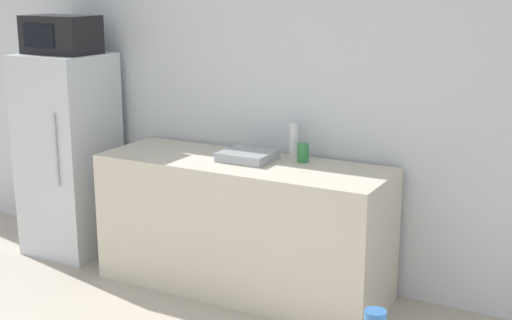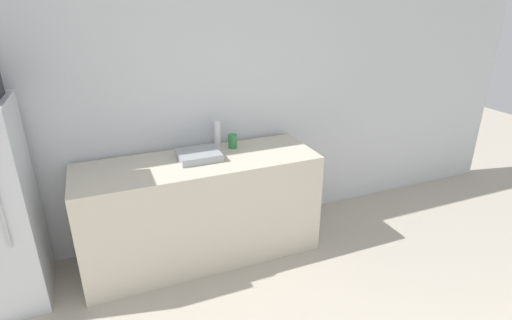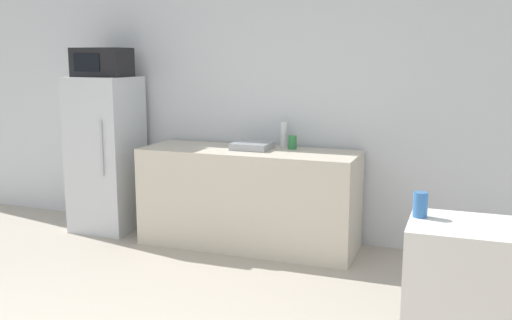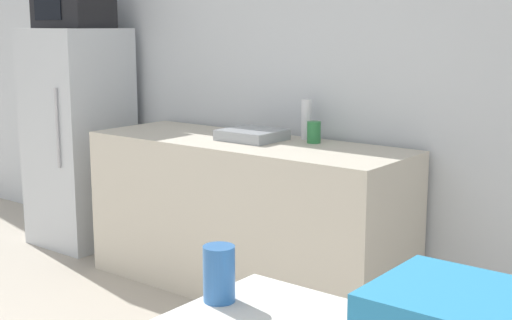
{
  "view_description": "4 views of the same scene",
  "coord_description": "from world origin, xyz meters",
  "px_view_note": "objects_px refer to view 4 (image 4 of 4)",
  "views": [
    {
      "loc": [
        2.57,
        -1.07,
        2.03
      ],
      "look_at": [
        0.87,
        2.07,
        1.14
      ],
      "focal_mm": 50.0,
      "sensor_mm": 36.0,
      "label": 1
    },
    {
      "loc": [
        -0.37,
        -0.07,
        2.13
      ],
      "look_at": [
        0.63,
        2.34,
        1.05
      ],
      "focal_mm": 28.0,
      "sensor_mm": 36.0,
      "label": 2
    },
    {
      "loc": [
        2.14,
        -1.85,
        1.71
      ],
      "look_at": [
        0.78,
        1.85,
        1.0
      ],
      "focal_mm": 40.0,
      "sensor_mm": 36.0,
      "label": 3
    },
    {
      "loc": [
        2.88,
        -0.28,
        1.54
      ],
      "look_at": [
        0.87,
        2.29,
        0.92
      ],
      "focal_mm": 50.0,
      "sensor_mm": 36.0,
      "label": 4
    }
  ],
  "objects_px": {
    "refrigerator": "(79,137)",
    "bottle_short": "(314,132)",
    "bottle_tall": "(306,119)",
    "jar": "(219,274)",
    "microwave": "(73,8)"
  },
  "relations": [
    {
      "from": "refrigerator",
      "to": "bottle_short",
      "type": "relative_size",
      "value": 12.45
    },
    {
      "from": "bottle_tall",
      "to": "bottle_short",
      "type": "height_order",
      "value": "bottle_tall"
    },
    {
      "from": "bottle_short",
      "to": "jar",
      "type": "height_order",
      "value": "jar"
    },
    {
      "from": "refrigerator",
      "to": "bottle_tall",
      "type": "height_order",
      "value": "refrigerator"
    },
    {
      "from": "refrigerator",
      "to": "jar",
      "type": "distance_m",
      "value": 3.81
    },
    {
      "from": "microwave",
      "to": "bottle_short",
      "type": "xyz_separation_m",
      "value": [
        1.87,
        0.17,
        -0.71
      ]
    },
    {
      "from": "bottle_short",
      "to": "refrigerator",
      "type": "bearing_deg",
      "value": -174.85
    },
    {
      "from": "refrigerator",
      "to": "jar",
      "type": "relative_size",
      "value": 13.17
    },
    {
      "from": "refrigerator",
      "to": "bottle_short",
      "type": "xyz_separation_m",
      "value": [
        1.87,
        0.17,
        0.19
      ]
    },
    {
      "from": "refrigerator",
      "to": "bottle_short",
      "type": "distance_m",
      "value": 1.89
    },
    {
      "from": "bottle_short",
      "to": "jar",
      "type": "relative_size",
      "value": 1.06
    },
    {
      "from": "microwave",
      "to": "jar",
      "type": "height_order",
      "value": "microwave"
    },
    {
      "from": "bottle_tall",
      "to": "bottle_short",
      "type": "bearing_deg",
      "value": -37.91
    },
    {
      "from": "bottle_short",
      "to": "jar",
      "type": "bearing_deg",
      "value": -60.64
    },
    {
      "from": "microwave",
      "to": "bottle_tall",
      "type": "distance_m",
      "value": 1.9
    }
  ]
}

